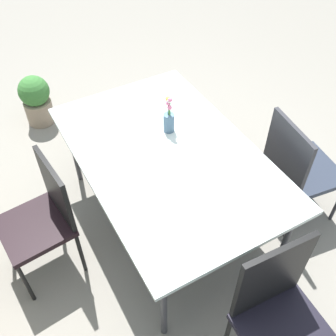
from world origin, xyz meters
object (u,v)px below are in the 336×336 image
object	(u,v)px
dining_table	(168,158)
potted_plant	(36,99)
chair_end_left	(280,314)
chair_near_left	(298,166)
chair_far_side	(43,215)
flower_vase	(169,119)

from	to	relation	value
dining_table	potted_plant	xyz separation A→B (m)	(1.74, 0.52, -0.43)
chair_end_left	chair_near_left	distance (m)	1.19
chair_end_left	chair_near_left	world-z (taller)	chair_end_left
chair_near_left	potted_plant	size ratio (longest dim) A/B	1.81
chair_end_left	chair_far_side	world-z (taller)	chair_end_left
dining_table	chair_far_side	bearing A→B (deg)	84.59
chair_end_left	potted_plant	size ratio (longest dim) A/B	1.96
dining_table	chair_end_left	bearing A→B (deg)	-179.76
chair_far_side	potted_plant	bearing A→B (deg)	-18.49
flower_vase	potted_plant	xyz separation A→B (m)	(1.54, 0.64, -0.58)
chair_end_left	chair_far_side	xyz separation A→B (m)	(1.28, 0.89, -0.05)
dining_table	chair_end_left	xyz separation A→B (m)	(-1.19, -0.01, -0.12)
dining_table	chair_near_left	distance (m)	0.98
chair_near_left	flower_vase	bearing A→B (deg)	-120.20
chair_far_side	chair_end_left	bearing A→B (deg)	-151.05
chair_far_side	potted_plant	world-z (taller)	chair_far_side
chair_near_left	chair_end_left	bearing A→B (deg)	-39.56
dining_table	chair_far_side	xyz separation A→B (m)	(0.08, 0.89, -0.17)
chair_end_left	potted_plant	xyz separation A→B (m)	(2.93, 0.53, -0.31)
chair_end_left	chair_near_left	xyz separation A→B (m)	(0.81, -0.88, -0.05)
dining_table	flower_vase	distance (m)	0.28
chair_end_left	chair_near_left	bearing A→B (deg)	-133.90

